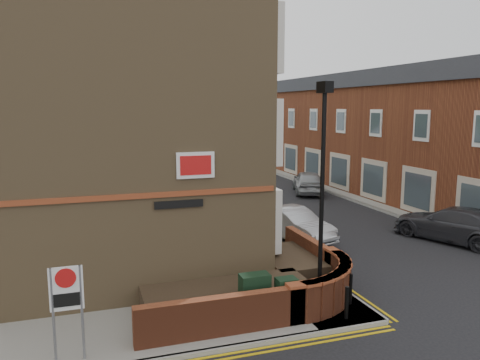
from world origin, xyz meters
name	(u,v)px	position (x,y,z in m)	size (l,w,h in m)	color
ground	(284,341)	(0.00, 0.00, 0.00)	(120.00, 120.00, 0.00)	black
pavement_corner	(134,333)	(-3.50, 1.50, 0.06)	(13.00, 3.00, 0.12)	gray
pavement_main	(205,206)	(2.00, 16.00, 0.06)	(2.00, 32.00, 0.12)	gray
pavement_far	(397,203)	(13.00, 13.00, 0.06)	(4.00, 40.00, 0.12)	gray
kerb_main_near	(222,204)	(3.00, 16.00, 0.06)	(0.15, 32.00, 0.12)	gray
kerb_main_far	(368,206)	(11.00, 13.00, 0.06)	(0.15, 40.00, 0.12)	gray
yellow_lines_main	(226,205)	(3.25, 16.00, 0.01)	(0.28, 32.00, 0.01)	gold
corner_building	(129,94)	(-2.84, 8.00, 6.23)	(8.95, 10.40, 13.60)	olive
garden_wall	(250,302)	(0.00, 2.50, 0.00)	(6.80, 6.00, 1.20)	brown
lamppost	(322,197)	(1.60, 1.20, 3.34)	(0.25, 0.50, 6.30)	black
utility_cabinet_large	(255,295)	(-0.30, 1.30, 0.72)	(0.80, 0.45, 1.20)	black
utility_cabinet_small	(286,298)	(0.50, 1.00, 0.67)	(0.55, 0.40, 1.10)	black
bollard_near	(347,303)	(2.00, 0.40, 0.57)	(0.11, 0.11, 0.90)	black
bollard_far	(350,289)	(2.60, 1.20, 0.57)	(0.11, 0.11, 0.90)	black
zone_sign	(67,296)	(-5.00, 0.50, 1.64)	(0.72, 0.07, 2.20)	slate
far_terrace	(381,133)	(14.50, 17.00, 4.04)	(5.40, 30.40, 8.00)	brown
far_terrace_cream	(267,122)	(14.50, 38.00, 4.05)	(5.40, 12.40, 8.00)	beige
tree_near	(213,127)	(2.00, 14.05, 4.70)	(3.64, 3.65, 6.70)	#382B1E
tree_mid	(183,115)	(2.00, 22.05, 5.20)	(4.03, 4.03, 7.42)	#382B1E
tree_far	(164,117)	(2.00, 30.05, 4.91)	(3.81, 3.81, 7.00)	#382B1E
traffic_light_assembly	(181,146)	(2.40, 25.00, 2.78)	(0.20, 0.16, 4.20)	black
silver_car_near	(293,224)	(4.01, 8.22, 0.70)	(1.47, 4.22, 1.39)	#A8ABAF
red_car_main	(236,185)	(5.00, 19.34, 0.59)	(1.96, 4.26, 1.18)	maroon
grey_car_far	(454,224)	(10.50, 5.77, 0.75)	(2.11, 5.19, 1.51)	#323338
silver_car_far	(308,182)	(9.64, 18.06, 0.77)	(1.82, 4.52, 1.54)	gray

